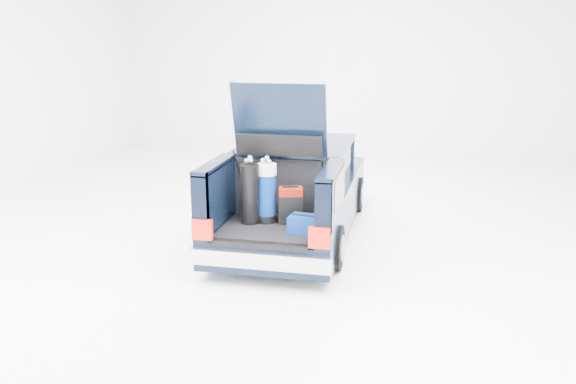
% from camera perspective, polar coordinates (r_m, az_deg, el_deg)
% --- Properties ---
extents(ground, '(14.00, 14.00, 0.00)m').
position_cam_1_polar(ground, '(9.68, 0.62, -3.93)').
color(ground, white).
rests_on(ground, ground).
extents(car, '(1.87, 4.65, 2.47)m').
position_cam_1_polar(car, '(9.58, 0.76, 0.08)').
color(car, black).
rests_on(car, ground).
extents(red_suitcase, '(0.36, 0.28, 0.52)m').
position_cam_1_polar(red_suitcase, '(8.18, 0.23, -1.27)').
color(red_suitcase, '#6D0F03').
rests_on(red_suitcase, car).
extents(black_golf_bag, '(0.34, 0.37, 0.91)m').
position_cam_1_polar(black_golf_bag, '(8.14, -3.60, -0.15)').
color(black_golf_bag, black).
rests_on(black_golf_bag, car).
extents(blue_golf_bag, '(0.34, 0.34, 0.91)m').
position_cam_1_polar(blue_golf_bag, '(8.20, -2.01, -0.04)').
color(blue_golf_bag, black).
rests_on(blue_golf_bag, car).
extents(blue_duffel, '(0.50, 0.36, 0.24)m').
position_cam_1_polar(blue_duffel, '(7.83, 1.82, -3.05)').
color(blue_duffel, navy).
rests_on(blue_duffel, car).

